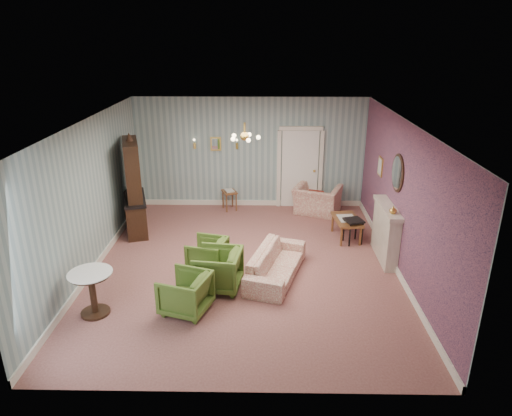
{
  "coord_description": "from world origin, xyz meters",
  "views": [
    {
      "loc": [
        0.35,
        -8.28,
        4.43
      ],
      "look_at": [
        0.2,
        0.4,
        1.1
      ],
      "focal_mm": 32.36,
      "sensor_mm": 36.0,
      "label": 1
    }
  ],
  "objects_px": {
    "side_table_black": "(353,231)",
    "wingback_chair": "(317,195)",
    "dresser": "(133,184)",
    "pedestal_table": "(93,293)",
    "fireplace": "(386,232)",
    "olive_chair_c": "(207,253)",
    "sofa_chintz": "(276,259)",
    "coffee_table": "(346,228)",
    "olive_chair_b": "(218,268)",
    "olive_chair_a": "(185,291)"
  },
  "relations": [
    {
      "from": "fireplace",
      "to": "pedestal_table",
      "type": "distance_m",
      "value": 5.73
    },
    {
      "from": "dresser",
      "to": "coffee_table",
      "type": "bearing_deg",
      "value": -20.97
    },
    {
      "from": "wingback_chair",
      "to": "dresser",
      "type": "bearing_deg",
      "value": 37.39
    },
    {
      "from": "sofa_chintz",
      "to": "dresser",
      "type": "xyz_separation_m",
      "value": [
        -3.25,
        2.16,
        0.78
      ]
    },
    {
      "from": "wingback_chair",
      "to": "coffee_table",
      "type": "bearing_deg",
      "value": 129.64
    },
    {
      "from": "olive_chair_a",
      "to": "coffee_table",
      "type": "bearing_deg",
      "value": 151.56
    },
    {
      "from": "wingback_chair",
      "to": "side_table_black",
      "type": "bearing_deg",
      "value": 130.35
    },
    {
      "from": "olive_chair_b",
      "to": "dresser",
      "type": "xyz_separation_m",
      "value": [
        -2.18,
        2.59,
        0.74
      ]
    },
    {
      "from": "fireplace",
      "to": "side_table_black",
      "type": "height_order",
      "value": "fireplace"
    },
    {
      "from": "olive_chair_a",
      "to": "side_table_black",
      "type": "xyz_separation_m",
      "value": [
        3.29,
        2.75,
        -0.1
      ]
    },
    {
      "from": "olive_chair_a",
      "to": "coffee_table",
      "type": "xyz_separation_m",
      "value": [
        3.18,
        3.01,
        -0.14
      ]
    },
    {
      "from": "dresser",
      "to": "coffee_table",
      "type": "height_order",
      "value": "dresser"
    },
    {
      "from": "wingback_chair",
      "to": "dresser",
      "type": "relative_size",
      "value": 0.49
    },
    {
      "from": "olive_chair_b",
      "to": "sofa_chintz",
      "type": "distance_m",
      "value": 1.16
    },
    {
      "from": "coffee_table",
      "to": "side_table_black",
      "type": "distance_m",
      "value": 0.28
    },
    {
      "from": "dresser",
      "to": "side_table_black",
      "type": "relative_size",
      "value": 4.08
    },
    {
      "from": "olive_chair_a",
      "to": "dresser",
      "type": "distance_m",
      "value": 3.85
    },
    {
      "from": "olive_chair_b",
      "to": "olive_chair_c",
      "type": "bearing_deg",
      "value": -150.88
    },
    {
      "from": "wingback_chair",
      "to": "fireplace",
      "type": "xyz_separation_m",
      "value": [
        1.12,
        -2.54,
        0.09
      ]
    },
    {
      "from": "sofa_chintz",
      "to": "fireplace",
      "type": "bearing_deg",
      "value": -53.08
    },
    {
      "from": "olive_chair_c",
      "to": "pedestal_table",
      "type": "bearing_deg",
      "value": -32.86
    },
    {
      "from": "wingback_chair",
      "to": "pedestal_table",
      "type": "relative_size",
      "value": 1.42
    },
    {
      "from": "wingback_chair",
      "to": "side_table_black",
      "type": "distance_m",
      "value": 1.93
    },
    {
      "from": "wingback_chair",
      "to": "olive_chair_c",
      "type": "bearing_deg",
      "value": 73.14
    },
    {
      "from": "fireplace",
      "to": "coffee_table",
      "type": "relative_size",
      "value": 1.46
    },
    {
      "from": "wingback_chair",
      "to": "fireplace",
      "type": "relative_size",
      "value": 0.8
    },
    {
      "from": "olive_chair_c",
      "to": "fireplace",
      "type": "height_order",
      "value": "fireplace"
    },
    {
      "from": "wingback_chair",
      "to": "side_table_black",
      "type": "xyz_separation_m",
      "value": [
        0.6,
        -1.82,
        -0.21
      ]
    },
    {
      "from": "wingback_chair",
      "to": "side_table_black",
      "type": "height_order",
      "value": "wingback_chair"
    },
    {
      "from": "dresser",
      "to": "olive_chair_c",
      "type": "bearing_deg",
      "value": -61.61
    },
    {
      "from": "olive_chair_a",
      "to": "dresser",
      "type": "relative_size",
      "value": 0.33
    },
    {
      "from": "sofa_chintz",
      "to": "coffee_table",
      "type": "distance_m",
      "value": 2.44
    },
    {
      "from": "olive_chair_b",
      "to": "dresser",
      "type": "height_order",
      "value": "dresser"
    },
    {
      "from": "olive_chair_b",
      "to": "side_table_black",
      "type": "relative_size",
      "value": 1.46
    },
    {
      "from": "olive_chair_c",
      "to": "side_table_black",
      "type": "distance_m",
      "value": 3.35
    },
    {
      "from": "dresser",
      "to": "pedestal_table",
      "type": "height_order",
      "value": "dresser"
    },
    {
      "from": "sofa_chintz",
      "to": "coffee_table",
      "type": "height_order",
      "value": "sofa_chintz"
    },
    {
      "from": "wingback_chair",
      "to": "side_table_black",
      "type": "relative_size",
      "value": 1.98
    },
    {
      "from": "olive_chair_c",
      "to": "dresser",
      "type": "height_order",
      "value": "dresser"
    },
    {
      "from": "olive_chair_c",
      "to": "olive_chair_a",
      "type": "bearing_deg",
      "value": 6.89
    },
    {
      "from": "olive_chair_c",
      "to": "olive_chair_b",
      "type": "bearing_deg",
      "value": 35.79
    },
    {
      "from": "dresser",
      "to": "fireplace",
      "type": "xyz_separation_m",
      "value": [
        5.51,
        -1.33,
        -0.57
      ]
    },
    {
      "from": "olive_chair_a",
      "to": "olive_chair_b",
      "type": "relative_size",
      "value": 0.92
    },
    {
      "from": "olive_chair_c",
      "to": "wingback_chair",
      "type": "distance_m",
      "value": 3.97
    },
    {
      "from": "olive_chair_c",
      "to": "pedestal_table",
      "type": "distance_m",
      "value": 2.33
    },
    {
      "from": "olive_chair_a",
      "to": "olive_chair_c",
      "type": "height_order",
      "value": "olive_chair_a"
    },
    {
      "from": "olive_chair_b",
      "to": "coffee_table",
      "type": "distance_m",
      "value": 3.52
    },
    {
      "from": "side_table_black",
      "to": "wingback_chair",
      "type": "bearing_deg",
      "value": 108.38
    },
    {
      "from": "olive_chair_a",
      "to": "olive_chair_b",
      "type": "xyz_separation_m",
      "value": [
        0.47,
        0.77,
        0.03
      ]
    },
    {
      "from": "olive_chair_b",
      "to": "side_table_black",
      "type": "distance_m",
      "value": 3.45
    }
  ]
}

